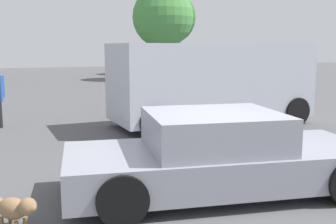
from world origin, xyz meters
TOP-DOWN VIEW (x-y plane):
  - ground_plane at (0.00, 0.00)m, footprint 80.00×80.00m
  - sedan_foreground at (0.08, 0.13)m, footprint 4.68×2.50m
  - dog at (-2.71, -0.08)m, footprint 0.49×0.52m
  - van_white at (2.51, 4.86)m, footprint 5.44×2.33m
  - tree_back_left at (9.62, 25.06)m, footprint 4.09×4.09m
  - tree_back_center at (7.13, 20.14)m, footprint 3.94×3.94m

SIDE VIEW (x-z plane):
  - ground_plane at x=0.00m, z-range 0.00..0.00m
  - dog at x=-2.71m, z-range 0.05..0.46m
  - sedan_foreground at x=0.08m, z-range -0.04..1.15m
  - van_white at x=2.51m, z-range 0.09..2.30m
  - tree_back_center at x=7.13m, z-range 1.01..7.00m
  - tree_back_left at x=9.62m, z-range 1.16..7.59m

